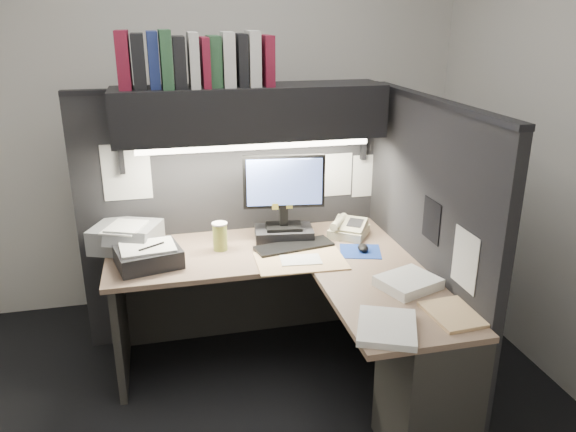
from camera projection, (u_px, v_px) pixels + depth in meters
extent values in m
plane|color=black|center=(257.00, 415.00, 3.01)|extent=(3.50, 3.50, 0.00)
cube|color=silver|center=(215.00, 117.00, 3.93)|extent=(3.50, 0.04, 2.70)
cube|color=silver|center=(374.00, 356.00, 1.18)|extent=(3.50, 0.04, 2.70)
cube|color=black|center=(234.00, 218.00, 3.60)|extent=(1.90, 0.06, 1.60)
cube|color=black|center=(422.00, 249.00, 3.12)|extent=(0.06, 1.50, 1.60)
cube|color=#886B57|center=(255.00, 251.00, 3.30)|extent=(1.70, 0.68, 0.03)
cube|color=#886B57|center=(394.00, 301.00, 2.72)|extent=(0.60, 0.85, 0.03)
cube|color=#2F2D2A|center=(248.00, 284.00, 3.70)|extent=(1.61, 0.02, 0.70)
cube|color=#2F2D2A|center=(120.00, 321.00, 3.25)|extent=(0.04, 0.61, 0.70)
cube|color=#2F2D2A|center=(428.00, 390.00, 2.66)|extent=(0.38, 0.40, 0.70)
cube|color=black|center=(251.00, 112.00, 3.22)|extent=(1.55, 0.34, 0.30)
cylinder|color=white|center=(255.00, 146.00, 3.15)|extent=(1.32, 0.04, 0.04)
cube|color=black|center=(284.00, 233.00, 3.44)|extent=(0.37, 0.26, 0.07)
cube|color=black|center=(284.00, 216.00, 3.40)|extent=(0.05, 0.04, 0.12)
cube|color=black|center=(284.00, 182.00, 3.32)|extent=(0.49, 0.10, 0.32)
cube|color=#7495FF|center=(285.00, 182.00, 3.30)|extent=(0.44, 0.06, 0.28)
cube|color=black|center=(294.00, 247.00, 3.30)|extent=(0.48, 0.23, 0.02)
cube|color=navy|center=(360.00, 251.00, 3.26)|extent=(0.28, 0.27, 0.00)
ellipsoid|color=black|center=(363.00, 248.00, 3.25)|extent=(0.08, 0.11, 0.04)
cube|color=#BEB892|center=(349.00, 229.00, 3.48)|extent=(0.30, 0.31, 0.09)
cylinder|color=#B2AB47|center=(220.00, 237.00, 3.26)|extent=(0.09, 0.09, 0.16)
cube|color=gray|center=(126.00, 237.00, 3.28)|extent=(0.45, 0.42, 0.14)
cube|color=black|center=(148.00, 257.00, 3.07)|extent=(0.39, 0.35, 0.10)
cube|color=tan|center=(301.00, 261.00, 3.12)|extent=(0.50, 0.34, 0.01)
cube|color=white|center=(408.00, 282.00, 2.82)|extent=(0.34, 0.31, 0.05)
cube|color=white|center=(387.00, 327.00, 2.44)|extent=(0.35, 0.39, 0.03)
cube|color=tan|center=(454.00, 314.00, 2.56)|extent=(0.24, 0.30, 0.02)
cube|color=maroon|center=(124.00, 60.00, 2.98)|extent=(0.07, 0.22, 0.30)
cube|color=black|center=(139.00, 61.00, 3.00)|extent=(0.07, 0.22, 0.29)
cube|color=navy|center=(153.00, 60.00, 3.02)|extent=(0.06, 0.22, 0.30)
cube|color=#274F31|center=(166.00, 59.00, 3.00)|extent=(0.06, 0.22, 0.30)
cube|color=black|center=(179.00, 62.00, 3.03)|extent=(0.07, 0.22, 0.27)
cube|color=silver|center=(193.00, 60.00, 3.03)|extent=(0.05, 0.22, 0.29)
cube|color=maroon|center=(205.00, 62.00, 3.05)|extent=(0.04, 0.22, 0.26)
cube|color=#274F31|center=(214.00, 61.00, 3.09)|extent=(0.07, 0.22, 0.27)
cube|color=silver|center=(228.00, 59.00, 3.09)|extent=(0.07, 0.22, 0.29)
cube|color=black|center=(241.00, 60.00, 3.11)|extent=(0.06, 0.22, 0.28)
cube|color=silver|center=(253.00, 58.00, 3.12)|extent=(0.07, 0.22, 0.29)
cube|color=maroon|center=(266.00, 60.00, 3.12)|extent=(0.06, 0.22, 0.27)
cube|color=white|center=(336.00, 175.00, 3.63)|extent=(0.21, 0.00, 0.28)
cube|color=white|center=(368.00, 176.00, 3.68)|extent=(0.21, 0.00, 0.28)
cube|color=white|center=(127.00, 172.00, 3.31)|extent=(0.28, 0.00, 0.34)
cube|color=black|center=(431.00, 220.00, 2.91)|extent=(0.00, 0.18, 0.22)
cube|color=white|center=(465.00, 260.00, 2.61)|extent=(0.00, 0.21, 0.28)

